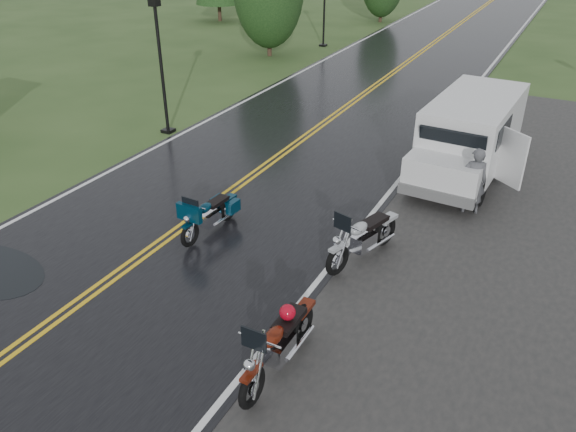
{
  "coord_description": "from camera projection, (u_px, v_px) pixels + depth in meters",
  "views": [
    {
      "loc": [
        7.58,
        -7.2,
        6.73
      ],
      "look_at": [
        2.8,
        2.0,
        1.0
      ],
      "focal_mm": 35.0,
      "sensor_mm": 36.0,
      "label": 1
    }
  ],
  "objects": [
    {
      "name": "person_at_van",
      "position": [
        474.0,
        182.0,
        13.65
      ],
      "size": [
        0.72,
        0.58,
        1.7
      ],
      "primitive_type": "imported",
      "rotation": [
        0.0,
        0.0,
        3.45
      ],
      "color": "#47484C",
      "rests_on": "ground"
    },
    {
      "name": "ground",
      "position": [
        128.0,
        268.0,
        11.9
      ],
      "size": [
        120.0,
        120.0,
        0.0
      ],
      "primitive_type": "plane",
      "color": "#2D471E",
      "rests_on": "ground"
    },
    {
      "name": "van_white",
      "position": [
        417.0,
        153.0,
        14.64
      ],
      "size": [
        2.39,
        5.67,
        2.19
      ],
      "primitive_type": null,
      "rotation": [
        0.0,
        0.0,
        -0.05
      ],
      "color": "silver",
      "rests_on": "ground"
    },
    {
      "name": "road",
      "position": [
        322.0,
        125.0,
        19.66
      ],
      "size": [
        8.0,
        100.0,
        0.04
      ],
      "primitive_type": "cube",
      "color": "black",
      "rests_on": "ground"
    },
    {
      "name": "motorcycle_silver",
      "position": [
        338.0,
        249.0,
        11.31
      ],
      "size": [
        1.45,
        2.42,
        1.35
      ],
      "primitive_type": null,
      "rotation": [
        0.0,
        0.0,
        -0.29
      ],
      "color": "#9C9FA3",
      "rests_on": "ground"
    },
    {
      "name": "lamp_post_far_left",
      "position": [
        324.0,
        4.0,
        29.76
      ],
      "size": [
        0.38,
        0.38,
        4.39
      ],
      "primitive_type": null,
      "color": "black",
      "rests_on": "ground"
    },
    {
      "name": "motorcycle_red",
      "position": [
        251.0,
        374.0,
        8.29
      ],
      "size": [
        0.85,
        2.29,
        1.35
      ],
      "primitive_type": null,
      "rotation": [
        0.0,
        0.0,
        -0.01
      ],
      "color": "#501509",
      "rests_on": "ground"
    },
    {
      "name": "motorcycle_teal",
      "position": [
        189.0,
        226.0,
        12.33
      ],
      "size": [
        0.82,
        2.0,
        1.16
      ],
      "primitive_type": null,
      "rotation": [
        0.0,
        0.0,
        -0.05
      ],
      "color": "#052638",
      "rests_on": "ground"
    },
    {
      "name": "lamp_post_near_left",
      "position": [
        161.0,
        65.0,
        17.98
      ],
      "size": [
        0.39,
        0.39,
        4.55
      ],
      "primitive_type": null,
      "color": "black",
      "rests_on": "ground"
    }
  ]
}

